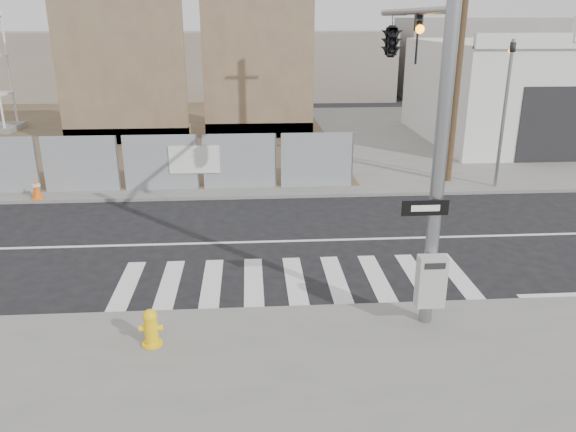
{
  "coord_description": "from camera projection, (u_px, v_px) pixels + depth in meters",
  "views": [
    {
      "loc": [
        -1.01,
        -14.74,
        5.99
      ],
      "look_at": [
        -0.12,
        -1.8,
        1.4
      ],
      "focal_mm": 35.0,
      "sensor_mm": 36.0,
      "label": 1
    }
  ],
  "objects": [
    {
      "name": "sidewalk_far",
      "position": [
        269.0,
        139.0,
        29.07
      ],
      "size": [
        50.0,
        20.0,
        0.12
      ],
      "primitive_type": "cube",
      "color": "slate",
      "rests_on": "ground"
    },
    {
      "name": "concrete_wall_right",
      "position": [
        258.0,
        73.0,
        28.01
      ],
      "size": [
        5.5,
        1.3,
        8.0
      ],
      "color": "brown",
      "rests_on": "sidewalk_far"
    },
    {
      "name": "traffic_cone_d",
      "position": [
        191.0,
        177.0,
        20.73
      ],
      "size": [
        0.35,
        0.35,
        0.67
      ],
      "rotation": [
        0.0,
        0.0,
        -0.02
      ],
      "color": "red",
      "rests_on": "sidewalk_far"
    },
    {
      "name": "far_signal_pole",
      "position": [
        507.0,
        94.0,
        19.61
      ],
      "size": [
        0.16,
        0.2,
        5.6
      ],
      "color": "gray",
      "rests_on": "sidewalk_far"
    },
    {
      "name": "auto_shop",
      "position": [
        548.0,
        91.0,
        28.18
      ],
      "size": [
        12.0,
        10.2,
        5.95
      ],
      "color": "silver",
      "rests_on": "sidewalk_far"
    },
    {
      "name": "ground",
      "position": [
        288.0,
        241.0,
        15.93
      ],
      "size": [
        100.0,
        100.0,
        0.0
      ],
      "primitive_type": "plane",
      "color": "black",
      "rests_on": "ground"
    },
    {
      "name": "traffic_cone_b",
      "position": [
        36.0,
        188.0,
        19.19
      ],
      "size": [
        0.5,
        0.5,
        0.73
      ],
      "rotation": [
        0.0,
        0.0,
        0.43
      ],
      "color": "#FF5F0D",
      "rests_on": "sidewalk_far"
    },
    {
      "name": "fire_hydrant",
      "position": [
        151.0,
        327.0,
        10.56
      ],
      "size": [
        0.46,
        0.44,
        0.74
      ],
      "rotation": [
        0.0,
        0.0,
        0.14
      ],
      "color": "yellow",
      "rests_on": "sidewalk_near"
    },
    {
      "name": "traffic_cone_c",
      "position": [
        173.0,
        177.0,
        20.54
      ],
      "size": [
        0.4,
        0.4,
        0.75
      ],
      "rotation": [
        0.0,
        0.0,
        0.04
      ],
      "color": "orange",
      "rests_on": "sidewalk_far"
    },
    {
      "name": "signal_pole",
      "position": [
        405.0,
        75.0,
        12.57
      ],
      "size": [
        0.96,
        5.87,
        7.0
      ],
      "color": "gray",
      "rests_on": "sidewalk_near"
    },
    {
      "name": "concrete_wall_left",
      "position": [
        122.0,
        76.0,
        26.65
      ],
      "size": [
        6.0,
        1.3,
        8.0
      ],
      "color": "brown",
      "rests_on": "sidewalk_far"
    },
    {
      "name": "utility_pole_right",
      "position": [
        461.0,
        41.0,
        19.78
      ],
      "size": [
        1.6,
        0.28,
        10.0
      ],
      "color": "#503D25",
      "rests_on": "sidewalk_far"
    }
  ]
}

